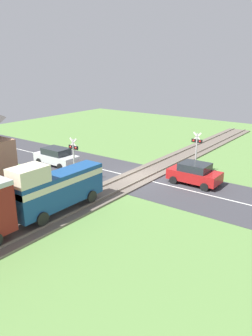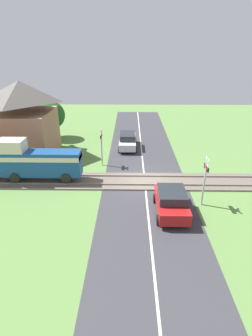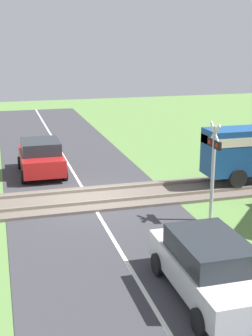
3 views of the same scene
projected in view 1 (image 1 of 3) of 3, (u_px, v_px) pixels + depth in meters
The scene contains 8 objects.
ground_plane at pixel (137, 178), 25.49m from camera, with size 60.00×60.00×0.00m, color #5B8442.
road_surface at pixel (137, 178), 25.49m from camera, with size 48.00×6.40×0.02m.
track_bed at pixel (137, 177), 25.47m from camera, with size 2.80×48.00×0.24m.
car_near_crossing at pixel (194, 173), 24.00m from camera, with size 3.76×2.01×1.60m.
car_far_side at pixel (56, 156), 28.48m from camera, with size 4.16×1.84×1.56m.
crossing_signal_west_approach at pixel (196, 148), 25.82m from camera, with size 0.90×0.18×3.44m.
crossing_signal_east_approach at pixel (74, 155), 23.84m from camera, with size 0.90×0.18×3.44m.
pedestrian_by_station at pixel (19, 207), 18.60m from camera, with size 0.39×0.39×1.60m.
Camera 1 is at (-13.67, 19.81, 8.48)m, focal length 35.00 mm.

